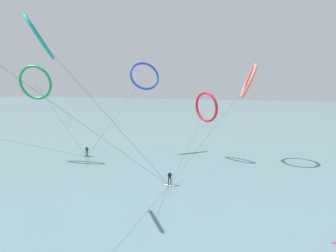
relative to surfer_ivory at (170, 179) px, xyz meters
The scene contains 8 objects.
sea_water 78.88m from the surfer_ivory, 88.66° to the left, with size 400.00×200.00×0.08m, color slate.
surfer_ivory is the anchor object (origin of this frame).
surfer_navy 18.80m from the surfer_ivory, 153.40° to the left, with size 1.40×0.59×1.70m.
kite_coral 19.90m from the surfer_ivory, 62.12° to the left, with size 9.25×17.35×14.76m.
kite_teal 19.70m from the surfer_ivory, 131.45° to the right, with size 10.81×12.14×17.59m.
kite_cobalt 21.69m from the surfer_ivory, 121.90° to the left, with size 10.16×9.51×15.49m.
kite_crimson 15.34m from the surfer_ivory, 83.40° to the left, with size 4.42×15.13×10.60m.
kite_emerald 25.49m from the surfer_ivory, 168.88° to the left, with size 8.42×5.14×14.50m.
Camera 1 is at (8.02, -4.99, 11.76)m, focal length 30.64 mm.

